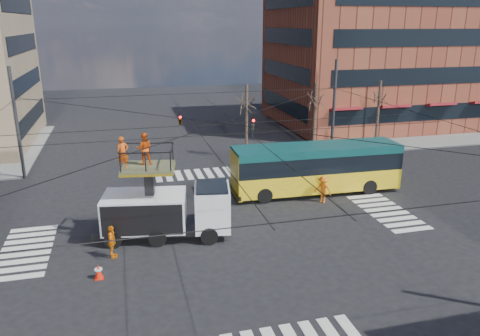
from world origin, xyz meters
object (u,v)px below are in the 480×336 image
at_px(city_bus, 316,167).
at_px(traffic_cone, 99,271).
at_px(utility_truck, 166,202).
at_px(flagger, 323,189).
at_px(worker_ground, 112,242).

xyz_separation_m(city_bus, traffic_cone, (-13.61, -7.83, -1.38)).
distance_m(utility_truck, flagger, 10.27).
bearing_deg(city_bus, traffic_cone, -148.50).
bearing_deg(city_bus, utility_truck, -155.89).
distance_m(worker_ground, flagger, 13.39).
bearing_deg(worker_ground, utility_truck, -53.62).
distance_m(utility_truck, city_bus, 11.05).
height_order(utility_truck, flagger, utility_truck).
height_order(city_bus, worker_ground, city_bus).
height_order(city_bus, flagger, city_bus).
xyz_separation_m(worker_ground, flagger, (12.73, 4.17, 0.04)).
xyz_separation_m(traffic_cone, flagger, (13.33, 5.99, 0.51)).
distance_m(city_bus, flagger, 2.05).
height_order(city_bus, traffic_cone, city_bus).
relative_size(worker_ground, flagger, 0.96).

